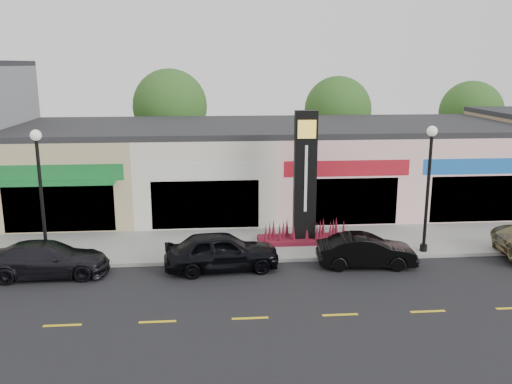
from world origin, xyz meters
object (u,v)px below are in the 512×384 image
car_dark_sedan (48,259)px  car_black_conv (366,251)px  lamp_west_near (40,183)px  pylon_sign (305,197)px  car_black_sedan (222,251)px  lamp_east_near (429,176)px

car_dark_sedan → car_black_conv: bearing=-91.2°
lamp_west_near → pylon_sign: bearing=8.8°
car_black_sedan → car_black_conv: (5.91, -0.11, -0.12)m
car_dark_sedan → car_black_sedan: bearing=-90.4°
pylon_sign → car_black_conv: (2.09, -2.89, -1.62)m
lamp_east_near → car_dark_sedan: 15.92m
car_black_sedan → car_black_conv: 5.92m
lamp_east_near → lamp_west_near: bearing=180.0°
pylon_sign → car_dark_sedan: 11.12m
lamp_east_near → car_black_sedan: 9.29m
lamp_east_near → car_black_conv: bearing=-157.6°
lamp_west_near → car_dark_sedan: bearing=-72.2°
pylon_sign → car_black_sedan: pylon_sign is taller
lamp_west_near → pylon_sign: (11.00, 1.70, -1.20)m
car_dark_sedan → car_black_conv: (12.72, -0.03, -0.02)m
lamp_west_near → pylon_sign: 11.19m
pylon_sign → car_dark_sedan: bearing=-164.9°
lamp_west_near → pylon_sign: size_ratio=0.91×
lamp_west_near → car_black_sedan: 7.74m
lamp_west_near → car_dark_sedan: size_ratio=1.17×
pylon_sign → car_black_conv: size_ratio=1.50×
lamp_east_near → pylon_sign: (-5.00, 1.70, -1.20)m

